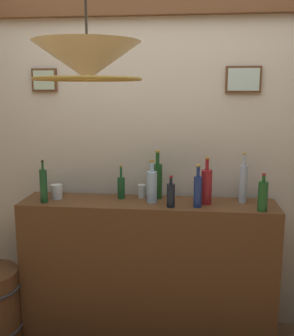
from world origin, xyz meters
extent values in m
cube|color=beige|center=(0.00, 1.10, 1.23)|extent=(3.55, 0.08, 2.46)
cube|color=brown|center=(0.00, 1.04, 2.33)|extent=(3.55, 0.10, 0.14)
cube|color=brown|center=(-0.78, 1.05, 1.83)|extent=(0.19, 0.03, 0.17)
cube|color=#B2CAA9|center=(-0.78, 1.03, 1.83)|extent=(0.16, 0.01, 0.14)
cube|color=brown|center=(0.64, 1.05, 1.83)|extent=(0.24, 0.03, 0.18)
cube|color=silver|center=(0.64, 1.03, 1.83)|extent=(0.21, 0.01, 0.15)
cube|color=brown|center=(0.00, 0.83, 0.50)|extent=(1.78, 0.37, 1.00)
cylinder|color=black|center=(0.16, 0.73, 1.08)|extent=(0.05, 0.05, 0.16)
cylinder|color=black|center=(0.16, 0.73, 1.18)|extent=(0.02, 0.02, 0.04)
cylinder|color=maroon|center=(0.16, 0.73, 1.20)|extent=(0.02, 0.02, 0.01)
cylinder|color=#A1C9E4|center=(0.03, 0.83, 1.11)|extent=(0.07, 0.07, 0.22)
cylinder|color=#A1C9E4|center=(0.03, 0.83, 1.25)|extent=(0.03, 0.03, 0.07)
cylinder|color=#B7932D|center=(0.03, 0.83, 1.29)|extent=(0.03, 0.03, 0.01)
cylinder|color=#A9BCD1|center=(0.65, 0.90, 1.13)|extent=(0.05, 0.05, 0.26)
cylinder|color=#A9BCD1|center=(0.65, 0.90, 1.29)|extent=(0.02, 0.02, 0.08)
cylinder|color=#B7932D|center=(0.65, 0.90, 1.34)|extent=(0.02, 0.02, 0.01)
cylinder|color=#194C26|center=(-0.71, 0.74, 1.11)|extent=(0.05, 0.05, 0.23)
cylinder|color=#194C26|center=(-0.71, 0.74, 1.26)|extent=(0.02, 0.02, 0.05)
cylinder|color=black|center=(-0.71, 0.74, 1.29)|extent=(0.02, 0.02, 0.01)
cylinder|color=#174F26|center=(-0.20, 0.90, 1.07)|extent=(0.05, 0.05, 0.15)
cylinder|color=#174F26|center=(-0.20, 0.90, 1.19)|extent=(0.02, 0.02, 0.08)
cylinder|color=#B7932D|center=(-0.20, 0.90, 1.24)|extent=(0.02, 0.02, 0.01)
cylinder|color=maroon|center=(0.40, 0.83, 1.12)|extent=(0.07, 0.07, 0.24)
cylinder|color=maroon|center=(0.40, 0.83, 1.27)|extent=(0.02, 0.02, 0.08)
cylinder|color=#B7932D|center=(0.40, 0.83, 1.32)|extent=(0.03, 0.03, 0.01)
cylinder|color=#1B4F20|center=(0.06, 0.94, 1.12)|extent=(0.07, 0.07, 0.25)
cylinder|color=#1B4F20|center=(0.06, 0.94, 1.29)|extent=(0.03, 0.03, 0.09)
cylinder|color=#B7932D|center=(0.06, 0.94, 1.34)|extent=(0.03, 0.03, 0.01)
cylinder|color=navy|center=(0.34, 0.75, 1.10)|extent=(0.05, 0.05, 0.21)
cylinder|color=navy|center=(0.34, 0.75, 1.24)|extent=(0.02, 0.02, 0.07)
cylinder|color=#B7932D|center=(0.34, 0.75, 1.28)|extent=(0.03, 0.03, 0.01)
cylinder|color=#1B5220|center=(0.75, 0.71, 1.09)|extent=(0.06, 0.06, 0.19)
cylinder|color=#1B5220|center=(0.75, 0.71, 1.21)|extent=(0.02, 0.02, 0.04)
cylinder|color=maroon|center=(0.75, 0.71, 1.24)|extent=(0.02, 0.02, 0.01)
cylinder|color=silver|center=(-0.69, 0.97, 1.03)|extent=(0.07, 0.07, 0.07)
cylinder|color=silver|center=(-0.06, 0.94, 1.05)|extent=(0.06, 0.06, 0.09)
cylinder|color=silver|center=(-0.66, 0.85, 1.05)|extent=(0.08, 0.08, 0.10)
cone|color=beige|center=(-0.20, 0.07, 1.90)|extent=(0.51, 0.51, 0.18)
cylinder|color=black|center=(-0.20, 0.07, 2.12)|extent=(0.01, 0.01, 0.27)
torus|color=#AD8433|center=(-0.20, 0.07, 1.81)|extent=(0.52, 0.52, 0.02)
camera|label=1|loc=(0.29, -1.83, 1.76)|focal=42.77mm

